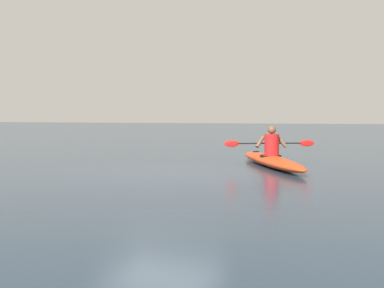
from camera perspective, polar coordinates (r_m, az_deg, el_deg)
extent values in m
plane|color=#1E2D3D|center=(11.61, -3.27, -3.28)|extent=(160.00, 160.00, 0.00)
ellipsoid|color=red|center=(13.41, 8.72, -1.84)|extent=(3.07, 4.80, 0.29)
torus|color=black|center=(13.43, 8.69, -1.31)|extent=(0.77, 0.77, 0.04)
cylinder|color=black|center=(14.89, 7.10, -0.83)|extent=(0.18, 0.18, 0.02)
cylinder|color=red|center=(13.32, 8.81, -0.09)|extent=(0.37, 0.37, 0.54)
sphere|color=brown|center=(13.30, 8.82, 1.56)|extent=(0.21, 0.21, 0.21)
cylinder|color=black|center=(13.51, 8.58, 0.08)|extent=(1.76, 1.01, 0.03)
ellipsoid|color=red|center=(13.27, 4.41, 0.05)|extent=(0.37, 0.23, 0.17)
ellipsoid|color=red|center=(13.81, 12.58, 0.10)|extent=(0.37, 0.23, 0.17)
cylinder|color=brown|center=(13.32, 7.54, 0.24)|extent=(0.23, 0.29, 0.34)
cylinder|color=brown|center=(13.47, 9.88, 0.25)|extent=(0.32, 0.13, 0.34)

